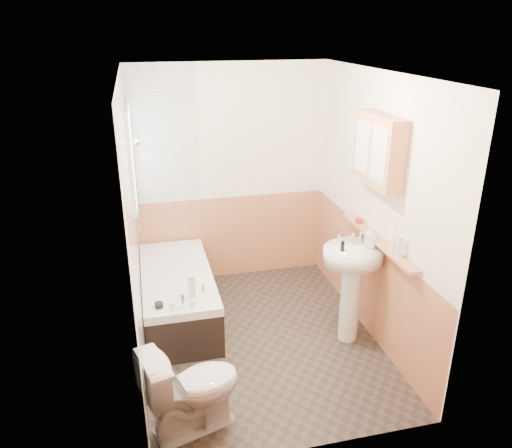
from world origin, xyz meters
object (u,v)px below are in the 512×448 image
at_px(toilet, 192,388).
at_px(pine_shelf, 377,240).
at_px(bathtub, 178,294).
at_px(medicine_cabinet, 379,150).
at_px(sink, 352,274).

relative_size(toilet, pine_shelf, 0.55).
height_order(bathtub, toilet, toilet).
relative_size(bathtub, medicine_cabinet, 2.36).
height_order(bathtub, sink, sink).
bearing_deg(sink, toilet, -145.50).
bearing_deg(bathtub, medicine_cabinet, -22.44).
xyz_separation_m(bathtub, toilet, (-0.03, -1.57, 0.09)).
height_order(toilet, pine_shelf, pine_shelf).
distance_m(bathtub, pine_shelf, 2.09).
distance_m(toilet, medicine_cabinet, 2.47).
xyz_separation_m(bathtub, medicine_cabinet, (1.74, -0.72, 1.58)).
distance_m(pine_shelf, medicine_cabinet, 0.82).
bearing_deg(medicine_cabinet, bathtub, 157.56).
bearing_deg(pine_shelf, bathtub, 155.64).
distance_m(bathtub, sink, 1.79).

